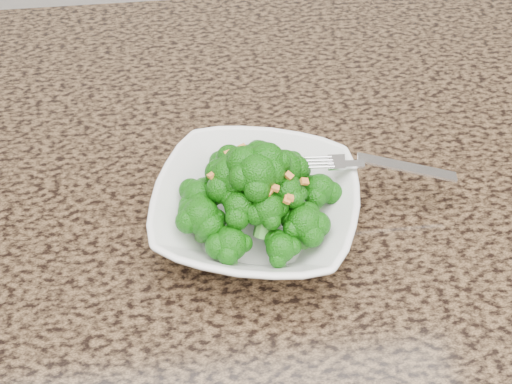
{
  "coord_description": "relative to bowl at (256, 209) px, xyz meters",
  "views": [
    {
      "loc": [
        -0.04,
        -0.09,
        1.4
      ],
      "look_at": [
        0.02,
        0.34,
        0.95
      ],
      "focal_mm": 45.0,
      "sensor_mm": 36.0,
      "label": 1
    }
  ],
  "objects": [
    {
      "name": "fork",
      "position": [
        0.11,
        0.02,
        0.03
      ],
      "size": [
        0.18,
        0.06,
        0.01
      ],
      "primitive_type": null,
      "rotation": [
        0.0,
        0.0,
        -0.18
      ],
      "color": "silver",
      "rests_on": "bowl"
    },
    {
      "name": "granite_counter",
      "position": [
        -0.02,
        -0.04,
        -0.04
      ],
      "size": [
        1.64,
        1.04,
        0.03
      ],
      "primitive_type": "cube",
      "color": "brown",
      "rests_on": "cabinet"
    },
    {
      "name": "garlic_topping",
      "position": [
        -0.0,
        0.0,
        0.09
      ],
      "size": [
        0.11,
        0.11,
        0.01
      ],
      "primitive_type": null,
      "color": "orange",
      "rests_on": "broccoli_pile"
    },
    {
      "name": "broccoli_pile",
      "position": [
        0.0,
        0.0,
        0.06
      ],
      "size": [
        0.18,
        0.18,
        0.07
      ],
      "primitive_type": null,
      "color": "#15640B",
      "rests_on": "bowl"
    },
    {
      "name": "bowl",
      "position": [
        0.0,
        0.0,
        0.0
      ],
      "size": [
        0.25,
        0.25,
        0.05
      ],
      "primitive_type": "imported",
      "rotation": [
        0.0,
        0.0,
        -0.28
      ],
      "color": "white",
      "rests_on": "granite_counter"
    }
  ]
}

